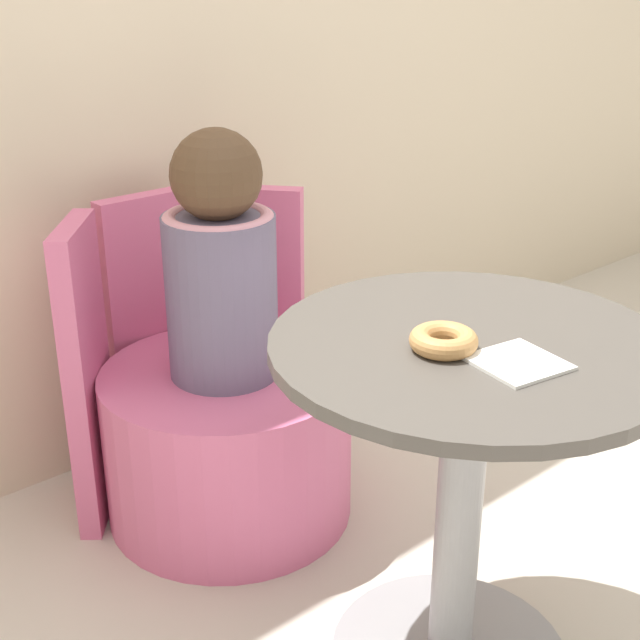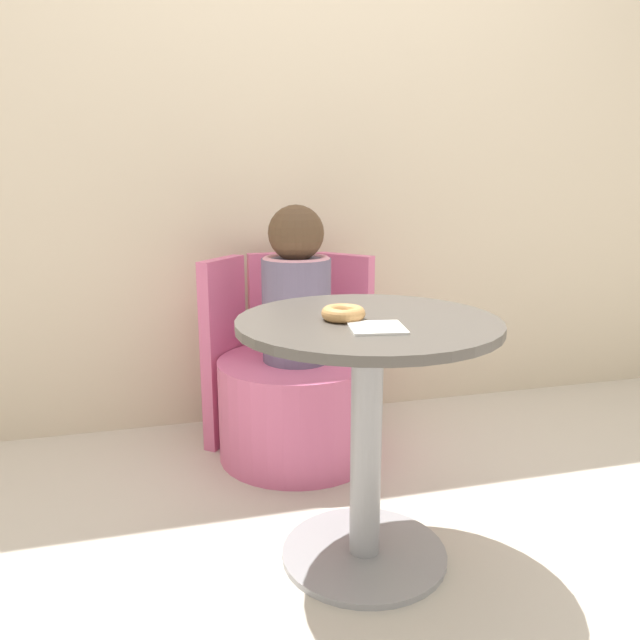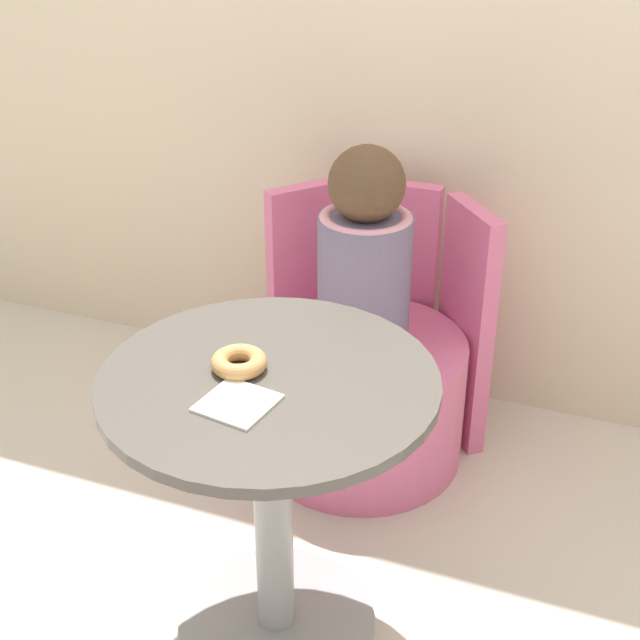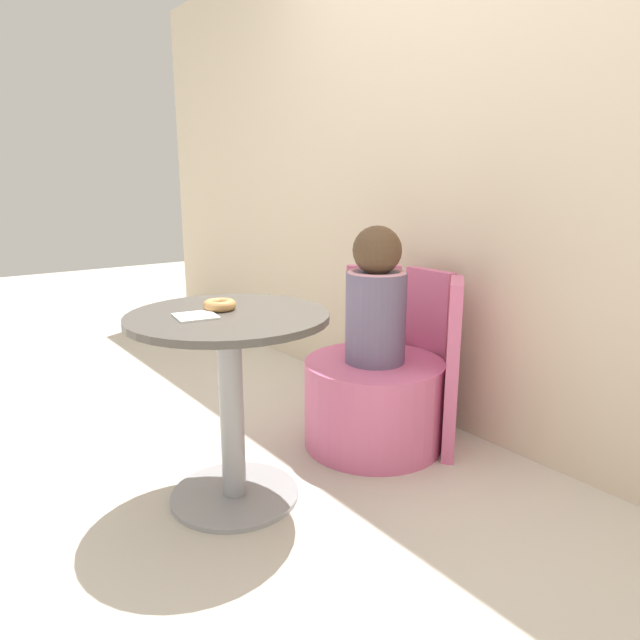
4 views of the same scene
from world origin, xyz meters
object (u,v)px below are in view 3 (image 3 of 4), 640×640
round_table (272,463)px  tub_chair (361,399)px  donut (239,362)px  child_figure (365,256)px

round_table → tub_chair: 0.75m
tub_chair → donut: (-0.04, -0.69, 0.51)m
donut → child_figure: bearing=86.9°
round_table → child_figure: child_figure is taller
round_table → child_figure: (-0.03, 0.69, 0.17)m
donut → round_table: bearing=-3.5°
round_table → tub_chair: (-0.03, 0.69, -0.28)m
round_table → donut: 0.24m
round_table → child_figure: bearing=92.3°
tub_chair → donut: bearing=-93.1°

